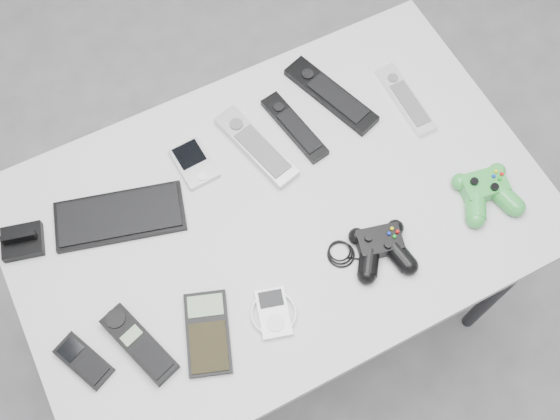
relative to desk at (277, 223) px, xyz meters
name	(u,v)px	position (x,y,z in m)	size (l,w,h in m)	color
floor	(249,306)	(-0.08, 0.05, -0.66)	(3.50, 3.50, 0.00)	slate
desk	(277,223)	(0.00, 0.00, 0.00)	(1.08, 0.70, 0.73)	#A8A7AA
pda_keyboard	(120,216)	(-0.29, 0.13, 0.07)	(0.26, 0.11, 0.02)	black
dock_bracket	(21,240)	(-0.48, 0.17, 0.08)	(0.08, 0.07, 0.04)	black
pda	(194,163)	(-0.11, 0.17, 0.07)	(0.07, 0.11, 0.02)	#A9A8AF
remote_silver_a	(256,146)	(0.03, 0.15, 0.07)	(0.05, 0.22, 0.02)	#A9A8AF
remote_black_a	(294,127)	(0.12, 0.16, 0.07)	(0.04, 0.19, 0.02)	black
remote_black_b	(331,95)	(0.23, 0.19, 0.07)	(0.06, 0.24, 0.02)	black
remote_silver_b	(405,99)	(0.37, 0.11, 0.07)	(0.04, 0.19, 0.02)	silver
mobile_phone	(84,361)	(-0.46, -0.11, 0.07)	(0.05, 0.11, 0.02)	black
cordless_handset	(139,344)	(-0.35, -0.13, 0.08)	(0.05, 0.17, 0.03)	black
calculator	(208,333)	(-0.23, -0.17, 0.07)	(0.08, 0.16, 0.02)	black
mp3_player	(274,313)	(-0.10, -0.19, 0.07)	(0.09, 0.10, 0.02)	white
controller_black	(381,247)	(0.14, -0.17, 0.08)	(0.21, 0.13, 0.04)	black
controller_green	(486,191)	(0.40, -0.16, 0.08)	(0.13, 0.14, 0.04)	#227F2F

